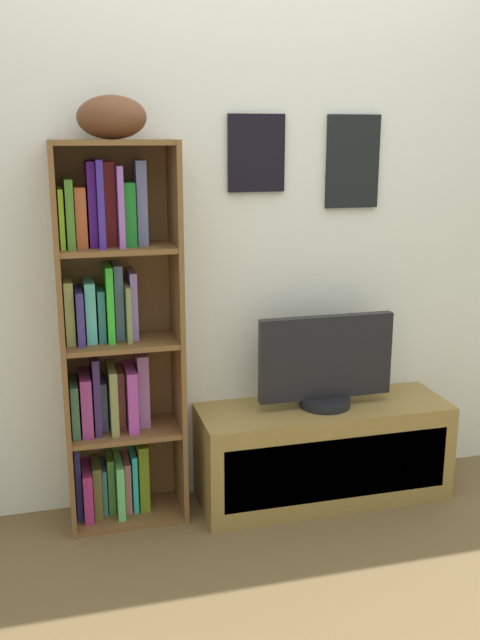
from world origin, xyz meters
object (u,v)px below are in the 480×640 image
Objects in this scene: football at (111,117)px; television at (326,364)px; bookshelf at (113,342)px; tv_stand at (323,452)px.

football is 0.45× the size of television.
bookshelf reaches higher than tv_stand.
football is (0.03, -0.03, 0.86)m from bookshelf.
bookshelf is 2.63× the size of television.
bookshelf is 0.86m from football.
tv_stand is 0.40m from television.
football is at bearing 176.41° from tv_stand.
tv_stand is at bearing -3.59° from football.
bookshelf is at bearing 174.51° from tv_stand.
television is (0.85, -0.05, -1.00)m from football.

